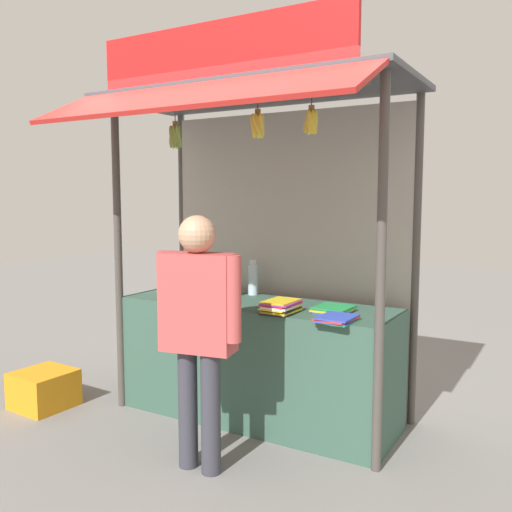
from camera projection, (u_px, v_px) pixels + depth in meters
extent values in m
plane|color=slate|center=(256.00, 417.00, 4.19)|extent=(20.00, 20.00, 0.00)
cube|color=#385B4C|center=(256.00, 360.00, 4.15)|extent=(2.10, 0.68, 0.88)
cylinder|color=#4C4742|center=(118.00, 258.00, 4.30)|extent=(0.06, 0.06, 2.39)
cylinder|color=#4C4742|center=(381.00, 278.00, 3.25)|extent=(0.06, 0.06, 2.39)
cylinder|color=#4C4742|center=(183.00, 249.00, 5.00)|extent=(0.06, 0.06, 2.39)
cylinder|color=#4C4742|center=(416.00, 263.00, 3.95)|extent=(0.06, 0.06, 2.39)
cube|color=#B7B2A8|center=(286.00, 259.00, 4.48)|extent=(2.06, 0.04, 2.34)
cube|color=#3F3F44|center=(254.00, 92.00, 3.91)|extent=(2.30, 1.02, 0.04)
cube|color=red|center=(190.00, 95.00, 3.27)|extent=(2.26, 0.51, 0.26)
cube|color=red|center=(217.00, 49.00, 3.49)|extent=(1.89, 0.04, 0.35)
cylinder|color=#59544C|center=(222.00, 98.00, 3.57)|extent=(1.99, 0.02, 0.02)
cylinder|color=silver|center=(164.00, 274.00, 4.64)|extent=(0.09, 0.09, 0.28)
cylinder|color=#198C33|center=(163.00, 255.00, 4.62)|extent=(0.06, 0.06, 0.04)
cylinder|color=silver|center=(253.00, 279.00, 4.42)|extent=(0.08, 0.08, 0.25)
cylinder|color=white|center=(253.00, 262.00, 4.40)|extent=(0.05, 0.05, 0.03)
cylinder|color=silver|center=(189.00, 276.00, 4.56)|extent=(0.09, 0.09, 0.27)
cylinder|color=blue|center=(189.00, 257.00, 4.54)|extent=(0.06, 0.06, 0.04)
cylinder|color=silver|center=(235.00, 281.00, 4.36)|extent=(0.07, 0.07, 0.23)
cylinder|color=white|center=(235.00, 265.00, 4.35)|extent=(0.05, 0.05, 0.03)
cube|color=green|center=(338.00, 321.00, 3.48)|extent=(0.22, 0.27, 0.01)
cube|color=blue|center=(337.00, 320.00, 3.48)|extent=(0.22, 0.26, 0.01)
cube|color=red|center=(336.00, 318.00, 3.48)|extent=(0.24, 0.28, 0.01)
cube|color=blue|center=(337.00, 317.00, 3.47)|extent=(0.22, 0.26, 0.01)
cube|color=black|center=(280.00, 312.00, 3.74)|extent=(0.19, 0.27, 0.01)
cube|color=yellow|center=(282.00, 310.00, 3.74)|extent=(0.20, 0.27, 0.01)
cube|color=black|center=(282.00, 309.00, 3.74)|extent=(0.20, 0.27, 0.01)
cube|color=yellow|center=(280.00, 308.00, 3.73)|extent=(0.20, 0.27, 0.01)
cube|color=white|center=(281.00, 306.00, 3.74)|extent=(0.19, 0.26, 0.01)
cube|color=red|center=(281.00, 304.00, 3.74)|extent=(0.22, 0.28, 0.01)
cube|color=purple|center=(282.00, 303.00, 3.72)|extent=(0.19, 0.27, 0.01)
cube|color=yellow|center=(281.00, 301.00, 3.74)|extent=(0.19, 0.27, 0.01)
cube|color=blue|center=(334.00, 311.00, 3.76)|extent=(0.26, 0.27, 0.01)
cube|color=yellow|center=(333.00, 310.00, 3.76)|extent=(0.25, 0.26, 0.01)
cube|color=green|center=(334.00, 308.00, 3.76)|extent=(0.25, 0.26, 0.01)
cube|color=green|center=(334.00, 307.00, 3.76)|extent=(0.24, 0.25, 0.01)
cylinder|color=#332D23|center=(312.00, 98.00, 3.26)|extent=(0.01, 0.01, 0.08)
cylinder|color=olive|center=(312.00, 109.00, 3.26)|extent=(0.04, 0.04, 0.04)
ellipsoid|color=yellow|center=(314.00, 122.00, 3.26)|extent=(0.03, 0.07, 0.15)
ellipsoid|color=yellow|center=(315.00, 122.00, 3.28)|extent=(0.06, 0.07, 0.15)
ellipsoid|color=yellow|center=(313.00, 123.00, 3.29)|extent=(0.07, 0.03, 0.15)
ellipsoid|color=yellow|center=(310.00, 123.00, 3.29)|extent=(0.05, 0.05, 0.15)
ellipsoid|color=yellow|center=(307.00, 122.00, 3.29)|extent=(0.04, 0.08, 0.15)
ellipsoid|color=yellow|center=(309.00, 122.00, 3.27)|extent=(0.05, 0.05, 0.15)
ellipsoid|color=yellow|center=(310.00, 122.00, 3.26)|extent=(0.06, 0.03, 0.15)
ellipsoid|color=yellow|center=(312.00, 122.00, 3.25)|extent=(0.07, 0.06, 0.15)
cylinder|color=#332D23|center=(175.00, 113.00, 3.77)|extent=(0.01, 0.01, 0.11)
cylinder|color=olive|center=(175.00, 124.00, 3.78)|extent=(0.04, 0.04, 0.04)
ellipsoid|color=#7EA745|center=(179.00, 137.00, 3.78)|extent=(0.04, 0.08, 0.16)
ellipsoid|color=#7EA745|center=(178.00, 137.00, 3.79)|extent=(0.06, 0.06, 0.17)
ellipsoid|color=#7EA745|center=(178.00, 137.00, 3.80)|extent=(0.07, 0.04, 0.16)
ellipsoid|color=#7EA745|center=(175.00, 137.00, 3.80)|extent=(0.06, 0.05, 0.17)
ellipsoid|color=#7EA745|center=(174.00, 137.00, 3.81)|extent=(0.05, 0.07, 0.16)
ellipsoid|color=#7EA745|center=(172.00, 137.00, 3.79)|extent=(0.05, 0.08, 0.16)
ellipsoid|color=#7EA745|center=(172.00, 137.00, 3.77)|extent=(0.08, 0.06, 0.16)
ellipsoid|color=#7EA745|center=(174.00, 137.00, 3.77)|extent=(0.07, 0.03, 0.16)
ellipsoid|color=#7EA745|center=(176.00, 137.00, 3.77)|extent=(0.06, 0.06, 0.17)
cylinder|color=#332D23|center=(258.00, 103.00, 3.44)|extent=(0.01, 0.01, 0.08)
cylinder|color=olive|center=(258.00, 112.00, 3.45)|extent=(0.04, 0.04, 0.04)
ellipsoid|color=yellow|center=(261.00, 126.00, 3.45)|extent=(0.04, 0.08, 0.16)
ellipsoid|color=yellow|center=(261.00, 126.00, 3.46)|extent=(0.07, 0.07, 0.16)
ellipsoid|color=yellow|center=(260.00, 126.00, 3.47)|extent=(0.07, 0.04, 0.16)
ellipsoid|color=yellow|center=(257.00, 126.00, 3.48)|extent=(0.08, 0.07, 0.16)
ellipsoid|color=yellow|center=(256.00, 126.00, 3.47)|extent=(0.05, 0.07, 0.16)
ellipsoid|color=yellow|center=(254.00, 126.00, 3.46)|extent=(0.05, 0.07, 0.16)
ellipsoid|color=yellow|center=(254.00, 125.00, 3.44)|extent=(0.08, 0.07, 0.16)
ellipsoid|color=yellow|center=(257.00, 125.00, 3.43)|extent=(0.08, 0.05, 0.16)
ellipsoid|color=yellow|center=(258.00, 126.00, 3.44)|extent=(0.06, 0.06, 0.16)
cylinder|color=#383842|center=(188.00, 408.00, 3.40)|extent=(0.12, 0.12, 0.75)
cylinder|color=#383842|center=(211.00, 413.00, 3.31)|extent=(0.12, 0.12, 0.75)
cube|color=#CC4C4C|center=(198.00, 302.00, 3.28)|extent=(0.47, 0.27, 0.59)
cylinder|color=#CC4C4C|center=(165.00, 292.00, 3.40)|extent=(0.10, 0.10, 0.50)
cylinder|color=#CC4C4C|center=(233.00, 299.00, 3.15)|extent=(0.10, 0.10, 0.50)
sphere|color=tan|center=(197.00, 234.00, 3.24)|extent=(0.22, 0.22, 0.22)
cube|color=orange|center=(44.00, 389.00, 4.38)|extent=(0.43, 0.43, 0.29)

